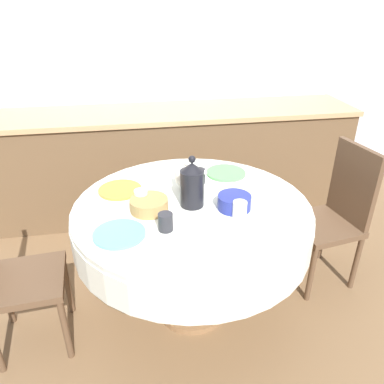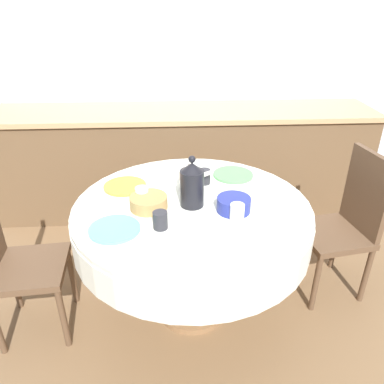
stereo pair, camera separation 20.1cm
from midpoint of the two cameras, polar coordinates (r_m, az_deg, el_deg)
name	(u,v)px [view 2 (the right image)]	position (r m, az deg, el deg)	size (l,w,h in m)	color
ground_plane	(192,308)	(2.53, 2.39, -17.34)	(12.00, 12.00, 0.00)	brown
wall_back	(181,58)	(3.47, 0.15, 19.77)	(7.00, 0.05, 2.60)	silver
kitchen_counter	(184,161)	(3.37, 0.46, 4.77)	(3.24, 0.64, 0.93)	brown
dining_table	(192,224)	(2.12, 2.73, -4.97)	(1.32, 1.32, 0.77)	olive
chair_left	(346,220)	(2.60, 24.57, -3.96)	(0.46, 0.46, 0.97)	brown
chair_right	(10,256)	(2.25, -23.72, -9.03)	(0.43, 0.43, 0.97)	brown
plate_near_left	(114,229)	(1.86, -8.71, -5.70)	(0.25, 0.25, 0.01)	#60BCB7
cup_near_left	(160,220)	(1.83, -1.72, -4.41)	(0.07, 0.07, 0.09)	#28282D
plate_near_right	(255,240)	(1.80, 12.84, -7.32)	(0.25, 0.25, 0.01)	white
cup_near_right	(237,212)	(1.92, 9.89, -3.17)	(0.07, 0.07, 0.09)	white
plate_far_left	(125,186)	(2.25, -7.69, 0.83)	(0.25, 0.25, 0.01)	orange
cup_far_left	(142,195)	(2.06, -4.85, -0.53)	(0.07, 0.07, 0.09)	white
plate_far_right	(233,175)	(2.40, 8.68, 2.56)	(0.25, 0.25, 0.01)	#5BA85B
cup_far_right	(204,176)	(2.27, 4.44, 2.31)	(0.07, 0.07, 0.09)	#28282D
coffee_carafe	(192,184)	(2.00, 2.96, 1.10)	(0.13, 0.13, 0.29)	black
teapot	(191,176)	(2.19, 2.45, 2.37)	(0.19, 0.14, 0.18)	silver
bread_basket	(149,202)	(2.01, -3.80, -1.66)	(0.20, 0.20, 0.07)	#AD844C
fruit_bowl	(234,204)	(2.00, 9.25, -1.96)	(0.18, 0.18, 0.08)	navy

